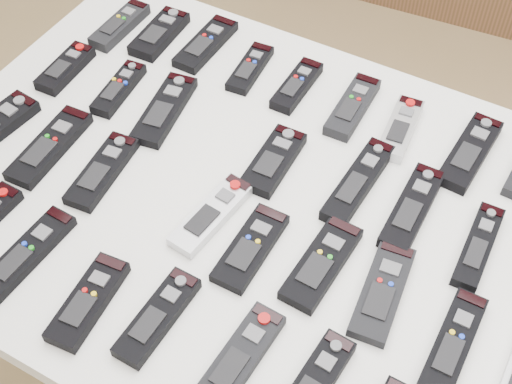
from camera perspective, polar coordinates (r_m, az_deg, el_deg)
The scene contains 28 objects.
ground at distance 1.94m, azimuth 5.07°, elevation -14.39°, with size 4.00×4.00×0.00m, color #957B4C.
table at distance 1.30m, azimuth 0.00°, elevation -2.19°, with size 1.25×0.88×0.78m.
remote_0 at distance 1.61m, azimuth -10.84°, elevation 12.96°, with size 0.05×0.16×0.02m, color black.
remote_1 at distance 1.58m, azimuth -7.73°, elevation 12.44°, with size 0.06×0.16×0.02m, color black.
remote_2 at distance 1.54m, azimuth -4.04°, elevation 11.73°, with size 0.06×0.18×0.02m, color black.
remote_3 at distance 1.48m, azimuth -0.48°, elevation 9.87°, with size 0.05×0.15×0.02m, color black.
remote_4 at distance 1.44m, azimuth 3.28°, elevation 8.50°, with size 0.05×0.15×0.02m, color black.
remote_5 at distance 1.41m, azimuth 7.73°, elevation 6.78°, with size 0.05×0.17×0.02m, color black.
remote_6 at distance 1.38m, azimuth 11.47°, elevation 4.99°, with size 0.05×0.16×0.02m, color #B7B7BC.
remote_7 at distance 1.37m, azimuth 16.74°, elevation 3.05°, with size 0.06×0.19×0.02m, color black.
remote_10 at distance 1.53m, azimuth -15.00°, elevation 9.55°, with size 0.05×0.14×0.02m, color black.
remote_11 at distance 1.46m, azimuth -10.92°, elevation 8.12°, with size 0.04×0.15×0.02m, color black.
remote_12 at distance 1.40m, azimuth -7.32°, elevation 6.57°, with size 0.06×0.19×0.02m, color black.
remote_13 at distance 1.30m, azimuth 1.43°, elevation 2.52°, with size 0.06×0.16×0.02m, color black.
remote_14 at distance 1.27m, azimuth 8.17°, elevation 0.81°, with size 0.05×0.20×0.02m, color black.
remote_15 at distance 1.25m, azimuth 12.37°, elevation -1.29°, with size 0.05×0.19×0.02m, color black.
remote_16 at distance 1.23m, azimuth 17.35°, elevation -4.17°, with size 0.04×0.17×0.02m, color black.
remote_19 at distance 1.37m, azimuth -16.18°, elevation 3.53°, with size 0.06×0.20×0.02m, color black.
remote_20 at distance 1.31m, azimuth -12.20°, elevation 1.66°, with size 0.06×0.18×0.02m, color black.
remote_21 at distance 1.22m, azimuth -3.57°, elevation -1.80°, with size 0.05×0.18×0.02m, color #B7B7BC.
remote_22 at distance 1.18m, azimuth -0.43°, elevation -4.48°, with size 0.06×0.17×0.02m, color black.
remote_23 at distance 1.16m, azimuth 5.27°, elevation -5.71°, with size 0.06×0.18×0.02m, color black.
remote_24 at distance 1.15m, azimuth 10.08°, elevation -7.84°, with size 0.06×0.18×0.02m, color black.
remote_25 at distance 1.13m, azimuth 15.47°, elevation -11.62°, with size 0.05×0.19×0.02m, color black.
remote_29 at distance 1.23m, azimuth -17.94°, elevation -4.78°, with size 0.05×0.19×0.02m, color black.
remote_30 at distance 1.15m, azimuth -13.28°, elevation -8.50°, with size 0.06×0.16×0.02m, color black.
remote_31 at distance 1.12m, azimuth -7.87°, elevation -9.85°, with size 0.05×0.17×0.02m, color black.
remote_32 at distance 1.08m, azimuth -1.34°, elevation -13.15°, with size 0.05×0.18×0.02m, color black.
Camera 1 is at (0.25, -0.79, 1.75)m, focal length 50.00 mm.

